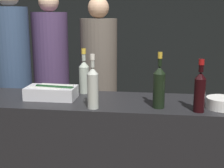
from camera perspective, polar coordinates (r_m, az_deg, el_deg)
The scene contains 11 objects.
wall_back_chalkboard at distance 4.56m, azimuth 3.97°, elevation 10.31°, with size 6.40×0.06×2.80m.
bar_counter at distance 2.49m, azimuth -0.09°, elevation -13.68°, with size 2.44×0.57×0.95m.
ice_bin_with_bottles at distance 2.40m, azimuth -10.89°, elevation -1.38°, with size 0.37×0.21×0.11m.
bowl_white at distance 2.24m, azimuth 19.44°, elevation -3.24°, with size 0.21×0.21×0.07m.
white_wine_bottle at distance 2.09m, azimuth -3.54°, elevation -0.40°, with size 0.08×0.08×0.37m.
champagne_bottle at distance 2.13m, azimuth 8.60°, elevation -0.32°, with size 0.08×0.08×0.38m.
rose_wine_bottle at distance 2.52m, azimuth -5.13°, elevation 1.63°, with size 0.08×0.08×0.36m.
red_wine_bottle_tall at distance 2.09m, azimuth 15.75°, elevation -1.04°, with size 0.07×0.07×0.35m.
person_in_hoodie at distance 3.40m, azimuth -11.02°, elevation 2.78°, with size 0.37×0.37×1.81m.
person_blond_tee at distance 3.22m, azimuth -2.39°, elevation 1.78°, with size 0.37×0.37×1.75m.
person_grey_polo at distance 3.23m, azimuth -17.62°, elevation 2.56°, with size 0.35×0.35×1.86m.
Camera 1 is at (0.30, -1.93, 1.57)m, focal length 50.00 mm.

